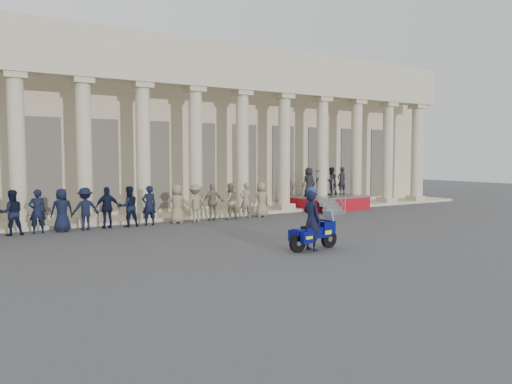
{
  "coord_description": "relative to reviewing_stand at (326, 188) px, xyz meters",
  "views": [
    {
      "loc": [
        -8.88,
        -13.98,
        2.95
      ],
      "look_at": [
        1.26,
        2.4,
        1.6
      ],
      "focal_mm": 35.0,
      "sensor_mm": 36.0,
      "label": 1
    }
  ],
  "objects": [
    {
      "name": "motorcycle",
      "position": [
        -8.29,
        -9.42,
        -0.69
      ],
      "size": [
        1.94,
        0.81,
        1.24
      ],
      "rotation": [
        0.0,
        0.0,
        0.08
      ],
      "color": "black",
      "rests_on": "ground"
    },
    {
      "name": "rider",
      "position": [
        -8.39,
        -9.44,
        -0.23
      ],
      "size": [
        0.51,
        0.73,
        2.01
      ],
      "rotation": [
        0.0,
        0.0,
        1.65
      ],
      "color": "black",
      "rests_on": "ground"
    },
    {
      "name": "officer_rank",
      "position": [
        -12.95,
        -1.13,
        -0.36
      ],
      "size": [
        16.44,
        0.65,
        1.72
      ],
      "color": "black",
      "rests_on": "ground"
    },
    {
      "name": "building",
      "position": [
        -9.24,
        6.92,
        3.3
      ],
      "size": [
        40.0,
        12.5,
        9.0
      ],
      "color": "#BFB18F",
      "rests_on": "ground"
    },
    {
      "name": "reviewing_stand",
      "position": [
        0.0,
        0.0,
        0.0
      ],
      "size": [
        3.87,
        3.81,
        2.38
      ],
      "color": "gray",
      "rests_on": "ground"
    },
    {
      "name": "ground",
      "position": [
        -9.24,
        -7.82,
        -1.22
      ],
      "size": [
        90.0,
        90.0,
        0.0
      ],
      "primitive_type": "plane",
      "color": "#3D3D40",
      "rests_on": "ground"
    }
  ]
}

